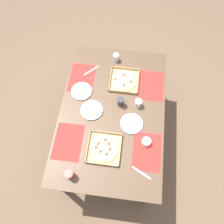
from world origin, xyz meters
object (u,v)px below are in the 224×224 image
at_px(cup_clear_right, 116,57).
at_px(cup_dark, 70,174).
at_px(condiment_bowl, 146,142).
at_px(pizza_box_corner_left, 124,80).
at_px(cup_red, 138,103).
at_px(cup_spare, 121,102).
at_px(plate_near_right, 131,123).
at_px(plate_far_right, 82,91).
at_px(plate_near_left, 92,110).
at_px(pizza_box_center, 104,148).

xyz_separation_m(cup_clear_right, cup_dark, (-1.28, 0.24, 0.01)).
bearing_deg(condiment_bowl, pizza_box_corner_left, 22.87).
bearing_deg(cup_red, pizza_box_corner_left, 31.87).
relative_size(pizza_box_corner_left, cup_spare, 3.00).
height_order(plate_near_right, condiment_bowl, condiment_bowl).
height_order(plate_far_right, cup_spare, cup_spare).
relative_size(pizza_box_corner_left, plate_near_left, 1.38).
height_order(cup_spare, cup_dark, cup_dark).
xyz_separation_m(plate_near_right, cup_clear_right, (0.74, 0.24, 0.03)).
bearing_deg(plate_near_left, cup_red, -74.95).
bearing_deg(cup_spare, plate_far_right, 77.37).
relative_size(cup_dark, condiment_bowl, 1.26).
bearing_deg(condiment_bowl, plate_near_right, 42.23).
height_order(cup_red, cup_dark, cup_dark).
bearing_deg(plate_near_left, plate_far_right, 34.04).
bearing_deg(plate_near_left, cup_dark, 172.75).
relative_size(plate_near_left, condiment_bowl, 2.57).
bearing_deg(pizza_box_corner_left, plate_far_right, 113.51).
distance_m(plate_near_right, cup_dark, 0.73).
bearing_deg(condiment_bowl, cup_dark, 120.96).
bearing_deg(plate_near_right, condiment_bowl, -137.77).
relative_size(cup_spare, cup_red, 1.15).
distance_m(cup_dark, condiment_bowl, 0.74).
height_order(pizza_box_corner_left, pizza_box_center, same).
distance_m(pizza_box_center, cup_dark, 0.38).
relative_size(cup_red, cup_dark, 0.81).
height_order(cup_red, cup_clear_right, same).
height_order(plate_near_right, cup_dark, cup_dark).
bearing_deg(pizza_box_center, pizza_box_corner_left, -8.23).
relative_size(plate_far_right, cup_red, 2.45).
bearing_deg(pizza_box_center, plate_far_right, 28.78).
xyz_separation_m(cup_spare, cup_red, (0.01, -0.17, -0.01)).
xyz_separation_m(plate_near_left, cup_spare, (0.11, -0.27, 0.04)).
xyz_separation_m(plate_far_right, cup_clear_right, (0.44, -0.30, 0.03)).
height_order(pizza_box_corner_left, plate_near_right, pizza_box_corner_left).
height_order(cup_spare, cup_red, cup_spare).
bearing_deg(condiment_bowl, plate_near_left, 65.05).
relative_size(pizza_box_center, cup_spare, 3.04).
bearing_deg(cup_red, cup_dark, 145.14).
bearing_deg(condiment_bowl, cup_spare, 37.23).
distance_m(pizza_box_center, cup_clear_right, 1.01).
height_order(plate_near_left, plate_near_right, same).
height_order(plate_far_right, cup_clear_right, cup_clear_right).
bearing_deg(cup_spare, cup_red, -86.51).
bearing_deg(pizza_box_corner_left, plate_near_right, -165.96).
relative_size(cup_spare, cup_dark, 0.93).
bearing_deg(cup_red, plate_far_right, 82.04).
bearing_deg(pizza_box_center, cup_red, -29.33).
xyz_separation_m(plate_far_right, condiment_bowl, (-0.46, -0.69, 0.01)).
bearing_deg(plate_far_right, cup_spare, -102.63).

